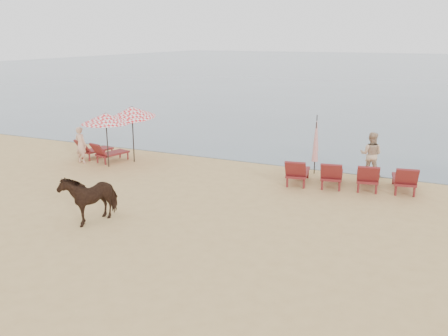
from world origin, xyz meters
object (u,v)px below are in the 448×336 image
(lounger_cluster_right, at_px, (350,175))
(umbrella_open_left_a, at_px, (106,118))
(lounger_cluster_left, at_px, (100,151))
(beachgoer_right_a, at_px, (371,154))
(umbrella_closed_left, at_px, (316,133))
(cow, at_px, (90,197))
(beachgoer_left, at_px, (81,145))
(umbrella_closed_right, at_px, (316,142))
(umbrella_open_left_b, at_px, (132,112))

(lounger_cluster_right, height_order, umbrella_open_left_a, umbrella_open_left_a)
(lounger_cluster_left, bearing_deg, beachgoer_right_a, 25.80)
(beachgoer_right_a, bearing_deg, umbrella_closed_left, -26.18)
(lounger_cluster_right, distance_m, cow, 8.93)
(beachgoer_left, bearing_deg, umbrella_closed_left, -149.08)
(lounger_cluster_right, xyz_separation_m, beachgoer_right_a, (0.39, 1.93, 0.38))
(lounger_cluster_left, xyz_separation_m, cow, (4.42, -5.95, 0.30))
(umbrella_closed_right, xyz_separation_m, beachgoer_right_a, (2.04, 0.53, -0.40))
(umbrella_closed_right, height_order, beachgoer_left, umbrella_closed_right)
(lounger_cluster_right, bearing_deg, beachgoer_left, 175.79)
(cow, bearing_deg, beachgoer_left, 143.57)
(lounger_cluster_left, distance_m, umbrella_open_left_b, 2.30)
(umbrella_closed_right, distance_m, cow, 9.06)
(lounger_cluster_left, height_order, beachgoer_right_a, beachgoer_right_a)
(lounger_cluster_right, relative_size, umbrella_closed_right, 2.27)
(lounger_cluster_right, distance_m, beachgoer_left, 11.15)
(lounger_cluster_right, bearing_deg, cow, -144.29)
(lounger_cluster_right, relative_size, umbrella_closed_left, 2.29)
(cow, distance_m, beachgoer_right_a, 10.64)
(umbrella_closed_left, relative_size, beachgoer_right_a, 1.18)
(umbrella_closed_left, height_order, beachgoer_right_a, umbrella_closed_left)
(umbrella_open_left_a, distance_m, cow, 6.35)
(lounger_cluster_left, distance_m, umbrella_open_left_a, 2.03)
(umbrella_open_left_b, bearing_deg, umbrella_open_left_a, -131.03)
(beachgoer_left, bearing_deg, lounger_cluster_left, -117.60)
(umbrella_open_left_a, relative_size, beachgoer_right_a, 1.30)
(beachgoer_left, xyz_separation_m, beachgoer_right_a, (11.48, 3.07, 0.08))
(lounger_cluster_right, distance_m, umbrella_open_left_b, 9.31)
(lounger_cluster_left, bearing_deg, umbrella_closed_right, 25.24)
(lounger_cluster_right, xyz_separation_m, umbrella_closed_right, (-1.64, 1.40, 0.78))
(umbrella_open_left_b, height_order, umbrella_closed_left, umbrella_open_left_b)
(lounger_cluster_right, height_order, beachgoer_left, beachgoer_left)
(umbrella_open_left_a, height_order, umbrella_closed_right, umbrella_open_left_a)
(lounger_cluster_right, bearing_deg, lounger_cluster_left, 172.31)
(umbrella_closed_right, bearing_deg, cow, -120.42)
(cow, height_order, beachgoer_left, beachgoer_left)
(cow, xyz_separation_m, beachgoer_right_a, (6.62, 8.33, 0.14))
(lounger_cluster_right, relative_size, beachgoer_right_a, 2.71)
(cow, bearing_deg, lounger_cluster_left, 137.35)
(lounger_cluster_left, distance_m, beachgoer_left, 0.90)
(umbrella_closed_right, xyz_separation_m, beachgoer_left, (-9.45, -2.54, -0.49))
(umbrella_closed_right, distance_m, beachgoer_right_a, 2.14)
(umbrella_closed_left, bearing_deg, cow, -113.27)
(umbrella_closed_left, bearing_deg, umbrella_closed_right, -75.75)
(lounger_cluster_left, relative_size, umbrella_closed_left, 1.01)
(umbrella_open_left_b, height_order, beachgoer_right_a, umbrella_open_left_b)
(umbrella_open_left_b, bearing_deg, lounger_cluster_left, 176.06)
(lounger_cluster_right, height_order, cow, cow)
(umbrella_open_left_a, height_order, beachgoer_right_a, umbrella_open_left_a)
(cow, distance_m, beachgoer_left, 7.16)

